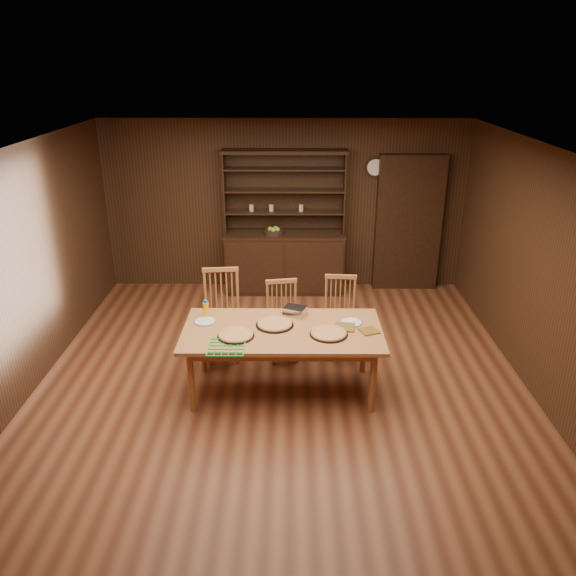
{
  "coord_description": "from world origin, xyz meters",
  "views": [
    {
      "loc": [
        0.1,
        -5.45,
        3.45
      ],
      "look_at": [
        0.07,
        0.4,
        1.01
      ],
      "focal_mm": 35.0,
      "sensor_mm": 36.0,
      "label": 1
    }
  ],
  "objects_px": {
    "chair_left": "(222,311)",
    "chair_center": "(283,317)",
    "china_hutch": "(285,254)",
    "dining_table": "(282,335)",
    "chair_right": "(340,313)",
    "juice_bottle": "(206,309)"
  },
  "relations": [
    {
      "from": "china_hutch",
      "to": "chair_right",
      "type": "xyz_separation_m",
      "value": [
        0.7,
        -1.97,
        -0.07
      ]
    },
    {
      "from": "chair_left",
      "to": "chair_center",
      "type": "height_order",
      "value": "chair_left"
    },
    {
      "from": "dining_table",
      "to": "chair_center",
      "type": "bearing_deg",
      "value": 90.74
    },
    {
      "from": "chair_left",
      "to": "juice_bottle",
      "type": "bearing_deg",
      "value": -107.14
    },
    {
      "from": "china_hutch",
      "to": "dining_table",
      "type": "bearing_deg",
      "value": -89.76
    },
    {
      "from": "china_hutch",
      "to": "chair_center",
      "type": "xyz_separation_m",
      "value": [
        0.0,
        -2.08,
        -0.08
      ]
    },
    {
      "from": "chair_right",
      "to": "juice_bottle",
      "type": "height_order",
      "value": "chair_right"
    },
    {
      "from": "china_hutch",
      "to": "chair_left",
      "type": "relative_size",
      "value": 1.96
    },
    {
      "from": "chair_left",
      "to": "chair_right",
      "type": "height_order",
      "value": "chair_left"
    },
    {
      "from": "chair_left",
      "to": "juice_bottle",
      "type": "relative_size",
      "value": 5.35
    },
    {
      "from": "dining_table",
      "to": "chair_right",
      "type": "bearing_deg",
      "value": 52.41
    },
    {
      "from": "chair_center",
      "to": "juice_bottle",
      "type": "distance_m",
      "value": 1.03
    },
    {
      "from": "chair_left",
      "to": "china_hutch",
      "type": "bearing_deg",
      "value": 65.01
    },
    {
      "from": "dining_table",
      "to": "chair_right",
      "type": "height_order",
      "value": "chair_right"
    },
    {
      "from": "china_hutch",
      "to": "chair_left",
      "type": "height_order",
      "value": "china_hutch"
    },
    {
      "from": "chair_left",
      "to": "chair_center",
      "type": "distance_m",
      "value": 0.74
    },
    {
      "from": "chair_left",
      "to": "dining_table",
      "type": "bearing_deg",
      "value": -52.79
    },
    {
      "from": "china_hutch",
      "to": "dining_table",
      "type": "relative_size",
      "value": 1.03
    },
    {
      "from": "chair_center",
      "to": "chair_right",
      "type": "distance_m",
      "value": 0.71
    },
    {
      "from": "dining_table",
      "to": "juice_bottle",
      "type": "bearing_deg",
      "value": 161.13
    },
    {
      "from": "china_hutch",
      "to": "chair_right",
      "type": "bearing_deg",
      "value": -70.43
    },
    {
      "from": "chair_right",
      "to": "juice_bottle",
      "type": "distance_m",
      "value": 1.68
    }
  ]
}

